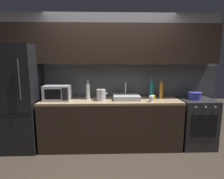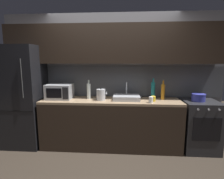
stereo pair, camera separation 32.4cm
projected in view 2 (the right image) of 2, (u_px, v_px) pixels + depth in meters
ground_plane at (106, 176)px, 2.54m from camera, size 10.00×10.00×0.00m
back_wall at (112, 63)px, 3.46m from camera, size 4.26×0.44×2.50m
counter_run at (111, 123)px, 3.35m from camera, size 2.52×0.60×0.90m
refrigerator at (24, 96)px, 3.39m from camera, size 0.68×0.69×1.87m
oven_range at (199, 125)px, 3.24m from camera, size 0.60×0.62×0.90m
microwave at (60, 92)px, 3.34m from camera, size 0.46×0.35×0.27m
sink_basin at (126, 97)px, 3.28m from camera, size 0.48×0.38×0.30m
kettle at (101, 95)px, 3.23m from camera, size 0.20×0.16×0.22m
wine_bottle_amber at (163, 92)px, 3.27m from camera, size 0.07×0.07×0.35m
wine_bottle_clear at (89, 91)px, 3.34m from camera, size 0.07×0.07×0.35m
wine_bottle_teal at (153, 90)px, 3.34m from camera, size 0.08×0.08×0.38m
mug_yellow at (153, 99)px, 3.14m from camera, size 0.07×0.07×0.09m
mug_white at (151, 100)px, 3.03m from camera, size 0.07×0.07×0.11m
cooking_pot at (198, 97)px, 3.16m from camera, size 0.23×0.23×0.13m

